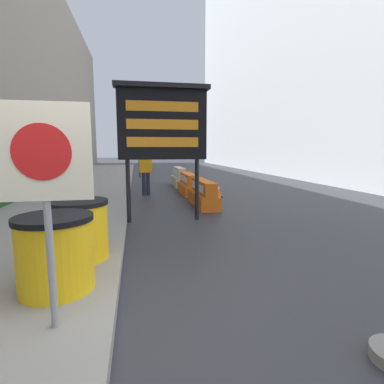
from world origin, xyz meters
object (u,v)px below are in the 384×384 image
Objects in this scene: barrel_drum_middle at (79,229)px; jersey_barrier_orange_far at (203,195)px; jersey_barrier_cream at (179,178)px; pedestrian_worker at (146,167)px; traffic_cone_near at (190,174)px; message_board at (162,124)px; traffic_light_near_curb at (139,132)px; barrel_drum_foreground at (56,253)px; jersey_barrier_orange_near at (189,185)px; warning_sign at (44,169)px; traffic_cone_mid at (217,190)px.

jersey_barrier_orange_far is at bearing 57.35° from barrel_drum_middle.
jersey_barrier_cream is at bearing 90.00° from jersey_barrier_orange_far.
jersey_barrier_orange_far is 1.16× the size of pedestrian_worker.
message_board is at bearing -103.74° from traffic_cone_near.
pedestrian_worker is (0.13, -7.13, -1.62)m from traffic_light_near_curb.
pedestrian_worker is at bearing 80.90° from barrel_drum_foreground.
jersey_barrier_orange_near is (2.81, 7.68, -0.22)m from barrel_drum_foreground.
warning_sign is 0.52× the size of traffic_light_near_curb.
barrel_drum_foreground is 14.92m from traffic_light_near_curb.
barrel_drum_foreground is 5.92m from jersey_barrier_orange_far.
traffic_cone_mid is at bearing -91.97° from traffic_cone_near.
barrel_drum_foreground is at bearing -94.25° from traffic_light_near_curb.
barrel_drum_foreground reaches higher than jersey_barrier_cream.
warning_sign is at bearing -104.82° from traffic_cone_near.
traffic_cone_near is 0.34× the size of pedestrian_worker.
message_board is 4.75m from jersey_barrier_orange_near.
message_board is at bearing -87.33° from pedestrian_worker.
barrel_drum_foreground is 0.41× the size of jersey_barrier_cream.
traffic_light_near_curb is 2.11× the size of pedestrian_worker.
barrel_drum_foreground is 0.23× the size of traffic_light_near_curb.
traffic_cone_mid is (3.63, 6.63, -0.28)m from barrel_drum_foreground.
traffic_cone_mid is at bearing -51.88° from jersey_barrier_orange_near.
warning_sign is 3.29× the size of traffic_cone_mid.
jersey_barrier_orange_far is 8.13m from traffic_cone_near.
jersey_barrier_orange_far is (2.81, 5.21, -0.22)m from barrel_drum_foreground.
traffic_cone_mid is (3.48, 7.38, -1.22)m from warning_sign.
barrel_drum_middle is 0.44× the size of warning_sign.
message_board reaches higher than pedestrian_worker.
barrel_drum_middle is 0.27× the size of message_board.
jersey_barrier_cream is at bearing 73.56° from barrel_drum_middle.
barrel_drum_foreground is 7.72m from pedestrian_worker.
jersey_barrier_cream is at bearing 74.63° from barrel_drum_foreground.
jersey_barrier_orange_far is at bearing 61.69° from barrel_drum_foreground.
barrel_drum_middle reaches higher than traffic_cone_near.
barrel_drum_foreground is 7.56m from traffic_cone_mid.
warning_sign reaches higher than pedestrian_worker.
warning_sign is 1.10× the size of pedestrian_worker.
traffic_cone_near is at bearing 88.03° from traffic_cone_mid.
jersey_barrier_cream is 1.16× the size of pedestrian_worker.
warning_sign is 0.96× the size of jersey_barrier_orange_near.
barrel_drum_middle is at bearing -122.65° from jersey_barrier_orange_far.
barrel_drum_foreground and barrel_drum_middle have the same top height.
warning_sign is 14.55m from traffic_cone_near.
warning_sign is 8.92m from jersey_barrier_orange_near.
jersey_barrier_cream is at bearing 103.04° from traffic_cone_mid.
warning_sign is at bearing -113.99° from jersey_barrier_orange_far.
barrel_drum_foreground is 1.44× the size of traffic_cone_mid.
message_board is at bearing -128.30° from jersey_barrier_orange_far.
pedestrian_worker reaches higher than barrel_drum_foreground.
warning_sign is 0.95× the size of jersey_barrier_orange_far.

